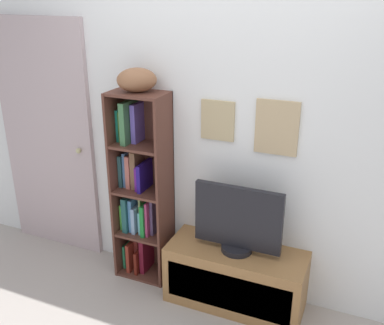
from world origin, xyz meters
TOP-DOWN VIEW (x-y plane):
  - back_wall at (0.00, 1.13)m, footprint 4.80×0.08m
  - bookshelf at (-0.64, 0.99)m, footprint 0.42×0.27m
  - football at (-0.60, 0.96)m, footprint 0.33×0.29m
  - tv_stand at (0.19, 0.90)m, footprint 0.99×0.40m
  - television at (0.19, 0.90)m, footprint 0.62×0.22m
  - door at (-1.56, 1.08)m, footprint 0.89×0.09m

SIDE VIEW (x-z plane):
  - tv_stand at x=0.19m, z-range 0.00..0.45m
  - television at x=0.19m, z-range 0.44..0.94m
  - bookshelf at x=-0.64m, z-range -0.05..1.46m
  - door at x=-1.56m, z-range 0.00..1.99m
  - back_wall at x=0.00m, z-range 0.00..2.38m
  - football at x=-0.60m, z-range 1.51..1.68m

